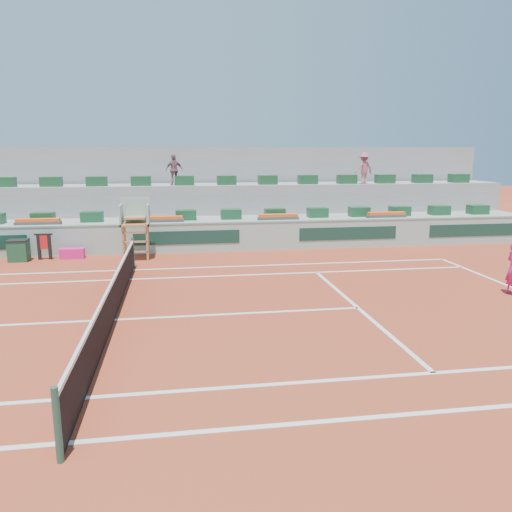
% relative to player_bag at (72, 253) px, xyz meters
% --- Properties ---
extents(ground, '(90.00, 90.00, 0.00)m').
position_rel_player_bag_xyz_m(ground, '(2.53, -7.89, -0.21)').
color(ground, maroon).
rests_on(ground, ground).
extents(seating_tier_lower, '(36.00, 4.00, 1.20)m').
position_rel_player_bag_xyz_m(seating_tier_lower, '(2.53, 2.81, 0.39)').
color(seating_tier_lower, '#999996').
rests_on(seating_tier_lower, ground).
extents(seating_tier_upper, '(36.00, 2.40, 2.60)m').
position_rel_player_bag_xyz_m(seating_tier_upper, '(2.53, 4.41, 1.09)').
color(seating_tier_upper, '#999996').
rests_on(seating_tier_upper, ground).
extents(stadium_back_wall, '(36.00, 0.40, 4.40)m').
position_rel_player_bag_xyz_m(stadium_back_wall, '(2.53, 6.01, 1.99)').
color(stadium_back_wall, '#999996').
rests_on(stadium_back_wall, ground).
extents(player_bag, '(0.92, 0.41, 0.41)m').
position_rel_player_bag_xyz_m(player_bag, '(0.00, 0.00, 0.00)').
color(player_bag, '#E41D81').
rests_on(player_bag, ground).
extents(spectator_mid, '(0.91, 0.64, 1.44)m').
position_rel_player_bag_xyz_m(spectator_mid, '(4.07, 3.84, 3.11)').
color(spectator_mid, '#7D535D').
rests_on(spectator_mid, seating_tier_upper).
extents(spectator_right, '(1.10, 0.82, 1.51)m').
position_rel_player_bag_xyz_m(spectator_right, '(13.32, 3.63, 3.15)').
color(spectator_right, '#A65361').
rests_on(spectator_right, seating_tier_upper).
extents(court_lines, '(23.89, 11.09, 0.01)m').
position_rel_player_bag_xyz_m(court_lines, '(2.53, -7.89, -0.20)').
color(court_lines, silver).
rests_on(court_lines, ground).
extents(tennis_net, '(0.10, 11.97, 1.10)m').
position_rel_player_bag_xyz_m(tennis_net, '(2.53, -7.89, 0.32)').
color(tennis_net, black).
rests_on(tennis_net, ground).
extents(advertising_hoarding, '(36.00, 0.34, 1.26)m').
position_rel_player_bag_xyz_m(advertising_hoarding, '(2.55, 0.61, 0.43)').
color(advertising_hoarding, '#91B6A7').
rests_on(advertising_hoarding, ground).
extents(umpire_chair, '(1.10, 0.90, 2.40)m').
position_rel_player_bag_xyz_m(umpire_chair, '(2.53, -0.40, 1.34)').
color(umpire_chair, '#9B6B3A').
rests_on(umpire_chair, ground).
extents(seat_row_lower, '(32.90, 0.60, 0.44)m').
position_rel_player_bag_xyz_m(seat_row_lower, '(2.53, 1.91, 1.21)').
color(seat_row_lower, '#184827').
rests_on(seat_row_lower, seating_tier_lower).
extents(seat_row_upper, '(32.90, 0.60, 0.44)m').
position_rel_player_bag_xyz_m(seat_row_upper, '(2.53, 3.81, 2.61)').
color(seat_row_upper, '#184827').
rests_on(seat_row_upper, seating_tier_upper).
extents(flower_planters, '(26.80, 0.36, 0.28)m').
position_rel_player_bag_xyz_m(flower_planters, '(1.03, 1.11, 1.13)').
color(flower_planters, '#464646').
rests_on(flower_planters, seating_tier_lower).
extents(drink_cooler_a, '(0.75, 0.64, 0.84)m').
position_rel_player_bag_xyz_m(drink_cooler_a, '(-1.93, -0.18, 0.22)').
color(drink_cooler_a, '#17452A').
rests_on(drink_cooler_a, ground).
extents(towel_rack, '(0.68, 0.11, 1.03)m').
position_rel_player_bag_xyz_m(towel_rack, '(-1.02, -0.03, 0.40)').
color(towel_rack, black).
rests_on(towel_rack, ground).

